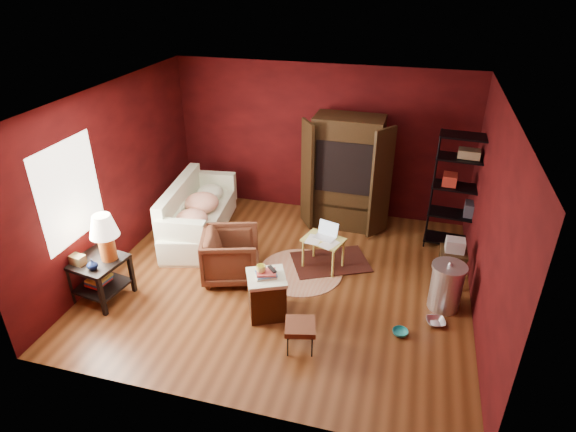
# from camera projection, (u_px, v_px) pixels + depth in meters

# --- Properties ---
(room) EXTENTS (5.54, 5.04, 2.84)m
(room) POSITION_uv_depth(u_px,v_px,m) (281.00, 197.00, 6.79)
(room) COLOR brown
(room) RESTS_ON ground
(sofa) EXTENTS (1.21, 2.35, 0.88)m
(sofa) POSITION_uv_depth(u_px,v_px,m) (195.00, 211.00, 8.49)
(sofa) COLOR white
(sofa) RESTS_ON ground
(armchair) EXTENTS (0.98, 1.02, 0.85)m
(armchair) POSITION_uv_depth(u_px,v_px,m) (231.00, 253.00, 7.31)
(armchair) COLOR black
(armchair) RESTS_ON ground
(pet_bowl_steel) EXTENTS (0.26, 0.12, 0.26)m
(pet_bowl_steel) POSITION_uv_depth(u_px,v_px,m) (437.00, 316.00, 6.47)
(pet_bowl_steel) COLOR silver
(pet_bowl_steel) RESTS_ON ground
(pet_bowl_turquoise) EXTENTS (0.22, 0.09, 0.21)m
(pet_bowl_turquoise) POSITION_uv_depth(u_px,v_px,m) (401.00, 328.00, 6.30)
(pet_bowl_turquoise) COLOR teal
(pet_bowl_turquoise) RESTS_ON ground
(vase) EXTENTS (0.20, 0.20, 0.15)m
(vase) POSITION_uv_depth(u_px,v_px,m) (92.00, 264.00, 6.53)
(vase) COLOR #0D1942
(vase) RESTS_ON side_table
(mug) EXTENTS (0.16, 0.14, 0.13)m
(mug) POSITION_uv_depth(u_px,v_px,m) (261.00, 268.00, 6.37)
(mug) COLOR #FFFC7C
(mug) RESTS_ON hamper
(side_table) EXTENTS (0.77, 0.77, 1.33)m
(side_table) POSITION_uv_depth(u_px,v_px,m) (101.00, 250.00, 6.70)
(side_table) COLOR black
(side_table) RESTS_ON ground
(sofa_cushions) EXTENTS (1.09, 2.20, 0.88)m
(sofa_cushions) POSITION_uv_depth(u_px,v_px,m) (196.00, 213.00, 8.46)
(sofa_cushions) COLOR white
(sofa_cushions) RESTS_ON sofa
(hamper) EXTENTS (0.68, 0.68, 0.72)m
(hamper) POSITION_uv_depth(u_px,v_px,m) (267.00, 294.00, 6.58)
(hamper) COLOR #44230F
(hamper) RESTS_ON ground
(footstool) EXTENTS (0.45, 0.45, 0.38)m
(footstool) POSITION_uv_depth(u_px,v_px,m) (300.00, 327.00, 5.97)
(footstool) COLOR black
(footstool) RESTS_ON ground
(rug_round) EXTENTS (1.67, 1.67, 0.01)m
(rug_round) POSITION_uv_depth(u_px,v_px,m) (300.00, 272.00, 7.61)
(rug_round) COLOR beige
(rug_round) RESTS_ON ground
(rug_oriental) EXTENTS (1.43, 1.24, 0.01)m
(rug_oriental) POSITION_uv_depth(u_px,v_px,m) (330.00, 262.00, 7.84)
(rug_oriental) COLOR #4E1D15
(rug_oriental) RESTS_ON ground
(laptop_desk) EXTENTS (0.71, 0.61, 0.76)m
(laptop_desk) POSITION_uv_depth(u_px,v_px,m) (324.00, 242.00, 7.52)
(laptop_desk) COLOR #E5E169
(laptop_desk) RESTS_ON ground
(tv_armoire) EXTENTS (1.61, 0.86, 2.04)m
(tv_armoire) POSITION_uv_depth(u_px,v_px,m) (346.00, 171.00, 8.49)
(tv_armoire) COLOR black
(tv_armoire) RESTS_ON ground
(wire_shelving) EXTENTS (1.00, 0.50, 1.99)m
(wire_shelving) POSITION_uv_depth(u_px,v_px,m) (464.00, 188.00, 7.80)
(wire_shelving) COLOR black
(wire_shelving) RESTS_ON ground
(small_stand) EXTENTS (0.39, 0.39, 0.77)m
(small_stand) POSITION_uv_depth(u_px,v_px,m) (454.00, 251.00, 7.09)
(small_stand) COLOR black
(small_stand) RESTS_ON ground
(trash_can) EXTENTS (0.56, 0.56, 0.75)m
(trash_can) POSITION_uv_depth(u_px,v_px,m) (446.00, 286.00, 6.69)
(trash_can) COLOR white
(trash_can) RESTS_ON ground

